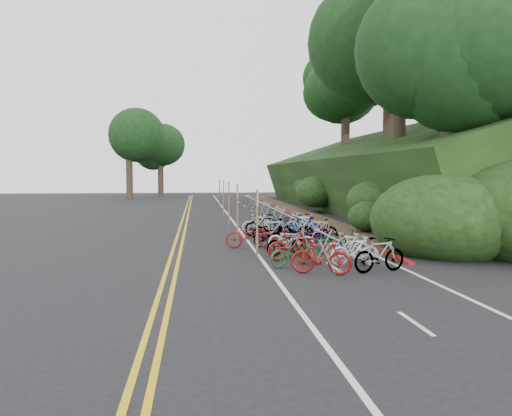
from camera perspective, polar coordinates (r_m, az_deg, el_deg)
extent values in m
plane|color=black|center=(17.59, -2.77, -5.77)|extent=(120.00, 120.00, 0.00)
cube|color=gold|center=(27.47, -8.70, -2.27)|extent=(0.12, 80.00, 0.01)
cube|color=gold|center=(27.46, -8.08, -2.27)|extent=(0.12, 80.00, 0.01)
cube|color=silver|center=(27.54, -2.13, -2.21)|extent=(0.12, 80.00, 0.01)
cube|color=silver|center=(28.19, 6.41, -2.09)|extent=(0.12, 80.00, 0.01)
cube|color=silver|center=(10.66, 17.74, -12.42)|extent=(0.10, 1.60, 0.01)
cube|color=silver|center=(16.16, 8.85, -6.67)|extent=(0.10, 1.60, 0.01)
cube|color=silver|center=(21.92, 4.63, -3.82)|extent=(0.10, 1.60, 0.01)
cube|color=silver|center=(27.79, 2.19, -2.16)|extent=(0.10, 1.60, 0.01)
cube|color=silver|center=(33.70, 0.61, -1.07)|extent=(0.10, 1.60, 0.01)
cube|color=silver|center=(39.64, -0.50, -0.31)|extent=(0.10, 1.60, 0.01)
cube|color=silver|center=(45.59, -1.32, 0.25)|extent=(0.10, 1.60, 0.01)
cube|color=silver|center=(51.56, -1.95, 0.69)|extent=(0.10, 1.60, 0.01)
cube|color=maroon|center=(30.23, 6.48, -1.59)|extent=(0.25, 28.00, 0.10)
cube|color=black|center=(41.95, 13.79, 3.64)|extent=(12.32, 44.00, 9.11)
cube|color=#382819|center=(40.12, 4.19, -0.16)|extent=(1.40, 44.00, 0.16)
ellipsoid|color=#284C19|center=(22.04, 15.67, -1.20)|extent=(2.00, 2.80, 1.60)
ellipsoid|color=#284C19|center=(26.95, 13.22, 0.85)|extent=(2.60, 3.64, 2.08)
ellipsoid|color=#284C19|center=(32.99, 11.64, 2.19)|extent=(2.20, 3.08, 1.76)
ellipsoid|color=#284C19|center=(38.39, 6.82, 1.85)|extent=(3.00, 4.20, 2.40)
ellipsoid|color=#284C19|center=(44.38, 5.89, 2.36)|extent=(2.40, 3.36, 1.92)
ellipsoid|color=#284C19|center=(48.56, 6.36, 3.30)|extent=(2.80, 3.92, 2.24)
ellipsoid|color=#284C19|center=(24.78, 12.60, -0.92)|extent=(1.80, 2.52, 1.44)
ellipsoid|color=#284C19|center=(37.03, 10.88, 3.34)|extent=(3.20, 4.48, 2.56)
ellipsoid|color=black|center=(20.10, 20.51, -1.31)|extent=(5.28, 6.16, 3.52)
cylinder|color=#2D2319|center=(22.95, 21.15, 5.69)|extent=(0.77, 0.77, 5.13)
ellipsoid|color=black|center=(23.58, 21.45, 17.11)|extent=(7.02, 7.02, 6.67)
cylinder|color=#2D2319|center=(26.93, 23.02, 10.03)|extent=(0.84, 0.84, 6.32)
cylinder|color=#2D2319|center=(31.82, 15.99, 8.32)|extent=(0.82, 0.82, 5.92)
ellipsoid|color=black|center=(32.71, 16.18, 17.94)|extent=(8.42, 8.42, 8.00)
cylinder|color=#2D2319|center=(40.24, 14.89, 8.96)|extent=(0.86, 0.86, 6.71)
ellipsoid|color=black|center=(41.27, 15.06, 17.64)|extent=(9.65, 9.65, 9.17)
cylinder|color=#2D2319|center=(47.39, 10.15, 7.06)|extent=(0.79, 0.79, 5.53)
ellipsoid|color=black|center=(47.92, 10.22, 13.01)|extent=(7.37, 7.37, 7.00)
cylinder|color=#2D2319|center=(55.82, 10.24, 7.71)|extent=(0.84, 0.84, 6.32)
ellipsoid|color=black|center=(56.50, 10.31, 13.59)|extent=(8.78, 8.78, 8.34)
cylinder|color=#2D2319|center=(59.80, -14.26, 3.48)|extent=(0.77, 0.77, 5.13)
ellipsoid|color=black|center=(59.95, -14.34, 7.95)|extent=(7.02, 7.02, 6.67)
cylinder|color=#2D2319|center=(67.47, -10.84, 3.41)|extent=(0.75, 0.75, 4.74)
ellipsoid|color=black|center=(67.56, -10.89, 6.98)|extent=(6.14, 6.14, 5.84)
cylinder|color=gray|center=(15.96, 8.00, -3.02)|extent=(0.05, 2.70, 0.05)
cylinder|color=gray|center=(14.77, 8.16, -5.63)|extent=(0.53, 0.04, 1.03)
cylinder|color=gray|center=(14.92, 10.25, -5.56)|extent=(0.53, 0.04, 1.03)
cylinder|color=gray|center=(17.17, 6.01, -4.27)|extent=(0.53, 0.04, 1.03)
cylinder|color=gray|center=(17.30, 7.83, -4.22)|extent=(0.53, 0.04, 1.03)
cylinder|color=gray|center=(20.80, 4.92, -1.07)|extent=(0.05, 3.00, 0.05)
cylinder|color=gray|center=(19.44, 4.93, -3.13)|extent=(0.58, 0.04, 1.13)
cylinder|color=gray|center=(19.56, 6.54, -3.09)|extent=(0.58, 0.04, 1.13)
cylinder|color=gray|center=(22.17, 3.47, -2.24)|extent=(0.58, 0.04, 1.13)
cylinder|color=gray|center=(22.28, 4.89, -2.22)|extent=(0.58, 0.04, 1.13)
cylinder|color=gray|center=(25.70, 2.67, -0.09)|extent=(0.05, 3.00, 0.05)
cylinder|color=gray|center=(24.33, 2.55, -1.68)|extent=(0.58, 0.04, 1.13)
cylinder|color=gray|center=(24.42, 3.85, -1.66)|extent=(0.58, 0.04, 1.13)
cylinder|color=gray|center=(27.08, 1.60, -1.10)|extent=(0.58, 0.04, 1.13)
cylinder|color=gray|center=(27.17, 2.77, -1.09)|extent=(0.58, 0.04, 1.13)
cylinder|color=gray|center=(30.63, 1.14, 0.57)|extent=(0.05, 3.00, 0.05)
cylinder|color=gray|center=(29.25, 0.97, -0.72)|extent=(0.58, 0.04, 1.13)
cylinder|color=gray|center=(29.33, 2.06, -0.71)|extent=(0.58, 0.04, 1.13)
cylinder|color=gray|center=(32.02, 0.30, -0.31)|extent=(0.58, 0.04, 1.13)
cylinder|color=gray|center=(32.10, 1.29, -0.30)|extent=(0.58, 0.04, 1.13)
cylinder|color=gray|center=(35.59, 0.04, 1.05)|extent=(0.05, 3.00, 0.05)
cylinder|color=gray|center=(34.20, -0.15, -0.04)|extent=(0.58, 0.04, 1.13)
cylinder|color=gray|center=(34.27, 0.78, -0.03)|extent=(0.58, 0.04, 1.13)
cylinder|color=gray|center=(36.98, -0.65, 0.27)|extent=(0.58, 0.04, 1.13)
cylinder|color=gray|center=(37.04, 0.21, 0.27)|extent=(0.58, 0.04, 1.13)
cylinder|color=gray|center=(40.55, -0.80, 1.41)|extent=(0.05, 3.00, 0.05)
cylinder|color=gray|center=(39.16, -0.99, 0.48)|extent=(0.58, 0.04, 1.13)
cylinder|color=gray|center=(39.22, -0.18, 0.48)|extent=(0.58, 0.04, 1.13)
cylinder|color=gray|center=(41.94, -1.37, 0.71)|extent=(0.58, 0.04, 1.13)
cylinder|color=gray|center=(42.00, -0.61, 0.71)|extent=(0.58, 0.04, 1.13)
cylinder|color=brown|center=(17.73, 0.12, -1.75)|extent=(0.08, 0.08, 2.41)
cube|color=silver|center=(17.67, 0.12, 1.01)|extent=(0.02, 0.40, 0.50)
cylinder|color=brown|center=(22.43, -2.13, -0.43)|extent=(0.08, 0.08, 2.50)
cube|color=silver|center=(22.38, -2.14, 1.87)|extent=(0.02, 0.40, 0.50)
cylinder|color=brown|center=(28.40, -3.11, 0.50)|extent=(0.08, 0.08, 2.50)
cube|color=silver|center=(28.36, -3.11, 2.31)|extent=(0.02, 0.40, 0.50)
cylinder|color=brown|center=(34.38, -3.74, 1.10)|extent=(0.08, 0.08, 2.50)
cube|color=silver|center=(34.35, -3.75, 2.60)|extent=(0.02, 0.40, 0.50)
cylinder|color=brown|center=(40.37, -4.19, 1.53)|extent=(0.08, 0.08, 2.50)
cube|color=silver|center=(40.34, -4.19, 2.81)|extent=(0.02, 0.40, 0.50)
imported|color=maroon|center=(19.80, -0.65, -3.16)|extent=(1.07, 2.06, 1.03)
imported|color=maroon|center=(14.87, 7.44, -5.49)|extent=(1.14, 1.85, 1.08)
imported|color=slate|center=(15.52, 13.93, -5.19)|extent=(0.97, 1.85, 1.07)
imported|color=#144C1E|center=(15.97, 4.42, -5.11)|extent=(1.12, 1.84, 0.91)
imported|color=beige|center=(16.41, 11.24, -4.80)|extent=(0.53, 1.66, 0.99)
imported|color=maroon|center=(17.14, 4.17, -4.22)|extent=(0.88, 1.85, 1.07)
imported|color=#9E9EA3|center=(17.56, 10.38, -4.29)|extent=(0.54, 1.59, 0.94)
imported|color=slate|center=(18.06, 3.55, -4.00)|extent=(0.82, 1.63, 0.94)
imported|color=#144C1E|center=(18.66, 9.51, -3.79)|extent=(0.99, 1.88, 0.94)
imported|color=beige|center=(19.19, 4.00, -3.54)|extent=(1.24, 1.88, 0.94)
imported|color=slate|center=(19.64, 7.76, -3.43)|extent=(1.04, 1.83, 0.91)
imported|color=slate|center=(20.20, 2.28, -3.14)|extent=(0.71, 1.83, 0.95)
imported|color=slate|center=(20.52, 6.77, -3.01)|extent=(1.04, 1.95, 0.97)
imported|color=slate|center=(21.61, 1.93, -2.51)|extent=(0.81, 1.84, 1.07)
imported|color=slate|center=(21.97, 7.06, -2.45)|extent=(0.94, 1.82, 1.05)
imported|color=slate|center=(22.78, 2.16, -2.31)|extent=(0.97, 1.65, 0.96)
imported|color=navy|center=(22.95, 5.41, -2.15)|extent=(0.58, 1.79, 1.06)
imported|color=slate|center=(23.61, 0.78, -1.92)|extent=(1.02, 1.89, 1.09)
imported|color=#9E9EA3|center=(24.06, 5.46, -1.85)|extent=(0.88, 1.86, 1.07)
imported|color=beige|center=(24.85, 0.22, -1.78)|extent=(0.59, 1.63, 0.96)
imported|color=slate|center=(24.98, 5.14, -1.72)|extent=(1.04, 1.72, 1.00)
imported|color=slate|center=(25.95, 1.08, -1.66)|extent=(0.77, 1.66, 0.84)
imported|color=slate|center=(26.18, 4.05, -1.55)|extent=(0.71, 1.76, 0.91)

